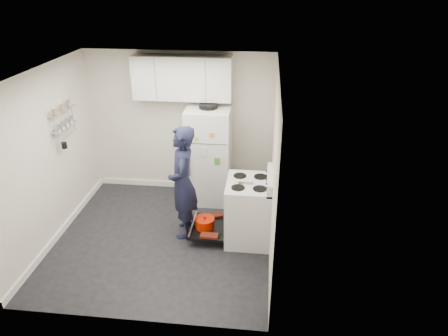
# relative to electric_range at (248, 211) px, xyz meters

# --- Properties ---
(room) EXTENTS (3.21, 3.21, 2.51)m
(room) POSITION_rel_electric_range_xyz_m (-1.29, -0.12, 0.74)
(room) COLOR black
(room) RESTS_ON ground
(electric_range) EXTENTS (0.66, 0.76, 1.10)m
(electric_range) POSITION_rel_electric_range_xyz_m (0.00, 0.00, 0.00)
(electric_range) COLOR silver
(electric_range) RESTS_ON ground
(open_oven_door) EXTENTS (0.55, 0.72, 0.23)m
(open_oven_door) POSITION_rel_electric_range_xyz_m (-0.61, -0.02, -0.28)
(open_oven_door) COLOR black
(open_oven_door) RESTS_ON ground
(refrigerator) EXTENTS (0.72, 0.74, 1.74)m
(refrigerator) POSITION_rel_electric_range_xyz_m (-0.72, 1.10, 0.37)
(refrigerator) COLOR white
(refrigerator) RESTS_ON ground
(upper_cabinets) EXTENTS (1.60, 0.33, 0.70)m
(upper_cabinets) POSITION_rel_electric_range_xyz_m (-1.16, 1.28, 1.63)
(upper_cabinets) COLOR silver
(upper_cabinets) RESTS_ON room
(wall_shelf_rack) EXTENTS (0.14, 0.60, 0.61)m
(wall_shelf_rack) POSITION_rel_electric_range_xyz_m (-2.78, 0.34, 1.21)
(wall_shelf_rack) COLOR #B2B2B7
(wall_shelf_rack) RESTS_ON room
(person) EXTENTS (0.50, 0.69, 1.74)m
(person) POSITION_rel_electric_range_xyz_m (-0.96, 0.03, 0.40)
(person) COLOR black
(person) RESTS_ON ground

